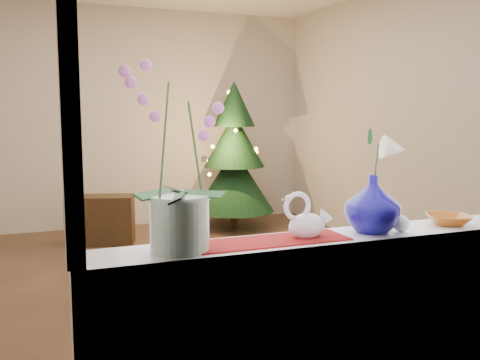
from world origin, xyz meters
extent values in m
plane|color=#322014|center=(0.00, 0.00, 0.00)|extent=(5.00, 5.00, 0.00)
cube|color=beige|center=(0.00, 2.50, 1.35)|extent=(4.50, 0.10, 2.70)
cube|color=beige|center=(0.00, -2.50, 1.35)|extent=(4.50, 0.10, 2.70)
cube|color=beige|center=(2.25, 0.00, 1.35)|extent=(0.10, 5.00, 2.70)
cube|color=white|center=(0.00, -2.46, 0.44)|extent=(2.20, 0.08, 0.88)
cube|color=white|center=(0.00, -2.37, 0.90)|extent=(2.20, 0.26, 0.04)
cube|color=maroon|center=(-0.38, -2.37, 0.92)|extent=(0.70, 0.20, 0.01)
imported|color=#090664|center=(0.13, -2.37, 1.06)|extent=(0.32, 0.32, 0.28)
sphere|color=white|center=(0.24, -2.42, 0.96)|extent=(0.08, 0.08, 0.07)
imported|color=#A45618|center=(0.53, -2.37, 0.94)|extent=(0.22, 0.22, 0.04)
cube|color=black|center=(-0.53, 1.64, 0.26)|extent=(0.77, 0.53, 0.53)
camera|label=1|loc=(-1.20, -4.22, 1.42)|focal=40.00mm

